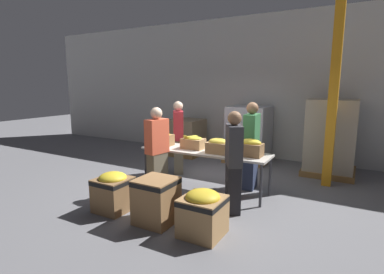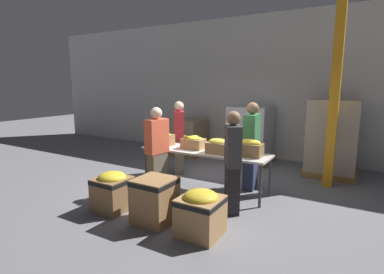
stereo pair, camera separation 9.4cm
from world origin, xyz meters
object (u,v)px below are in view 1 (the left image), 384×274
banana_box_1 (193,142)px  volunteer_3 (233,163)px  volunteer_0 (251,146)px  volunteer_1 (157,151)px  banana_box_2 (218,146)px  banana_box_3 (250,147)px  pallet_stack_2 (186,137)px  sorting_table (204,153)px  volunteer_2 (178,138)px  pallet_stack_1 (249,134)px  donation_bin_0 (113,190)px  banana_box_0 (162,139)px  donation_bin_1 (156,199)px  donation_bin_2 (203,211)px  support_pillar (334,90)px  pallet_stack_0 (331,138)px

banana_box_1 → volunteer_3: volunteer_3 is taller
volunteer_0 → volunteer_1: 1.88m
banana_box_2 → banana_box_3: 0.61m
pallet_stack_2 → volunteer_0: bearing=-35.9°
sorting_table → banana_box_3: (0.94, 0.01, 0.22)m
volunteer_2 → pallet_stack_1: bearing=117.2°
banana_box_1 → donation_bin_0: size_ratio=0.68×
banana_box_2 → pallet_stack_1: (-0.31, 2.72, -0.21)m
banana_box_0 → pallet_stack_1: 2.85m
donation_bin_0 → volunteer_1: bearing=82.4°
volunteer_1 → donation_bin_0: (-0.14, -1.07, -0.48)m
donation_bin_0 → donation_bin_1: size_ratio=0.96×
volunteer_0 → volunteer_2: 1.86m
banana_box_0 → pallet_stack_2: size_ratio=0.43×
donation_bin_1 → banana_box_1: bearing=100.1°
banana_box_3 → volunteer_2: (-2.01, 0.74, -0.12)m
volunteer_0 → donation_bin_0: bearing=-40.8°
volunteer_3 → sorting_table: bearing=21.4°
banana_box_0 → banana_box_3: (1.96, 0.01, 0.01)m
banana_box_1 → volunteer_1: 0.77m
banana_box_1 → donation_bin_2: banana_box_1 is taller
volunteer_1 → support_pillar: size_ratio=0.42×
volunteer_1 → pallet_stack_2: (-1.16, 3.05, -0.31)m
banana_box_0 → donation_bin_2: banana_box_0 is taller
sorting_table → banana_box_0: size_ratio=5.73×
sorting_table → pallet_stack_0: (2.08, 2.41, 0.12)m
banana_box_1 → banana_box_0: bearing=-176.7°
donation_bin_2 → pallet_stack_0: bearing=72.7°
banana_box_0 → support_pillar: support_pillar is taller
volunteer_3 → support_pillar: 2.79m
volunteer_3 → donation_bin_1: (-0.87, -0.95, -0.46)m
volunteer_2 → pallet_stack_2: (-0.81, 1.73, -0.33)m
donation_bin_2 → volunteer_2: bearing=128.3°
banana_box_0 → donation_bin_0: bearing=-84.6°
volunteer_3 → donation_bin_2: bearing=145.2°
donation_bin_0 → donation_bin_2: donation_bin_0 is taller
banana_box_3 → pallet_stack_2: 3.77m
pallet_stack_0 → support_pillar: bearing=-87.1°
volunteer_1 → pallet_stack_0: 4.11m
banana_box_2 → donation_bin_0: 2.07m
support_pillar → banana_box_2: bearing=-138.5°
volunteer_3 → donation_bin_2: volunteer_3 is taller
sorting_table → volunteer_0: volunteer_0 is taller
pallet_stack_0 → volunteer_3: bearing=-110.9°
volunteer_3 → pallet_stack_0: bearing=-51.4°
volunteer_0 → volunteer_3: volunteer_0 is taller
sorting_table → volunteer_3: size_ratio=1.54×
banana_box_1 → donation_bin_2: size_ratio=0.68×
volunteer_0 → volunteer_1: size_ratio=1.05×
banana_box_0 → banana_box_3: size_ratio=1.05×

